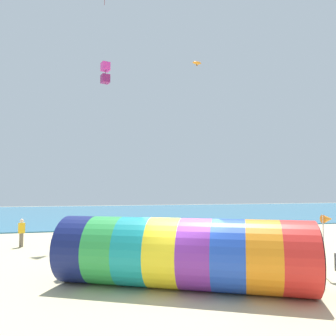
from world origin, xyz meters
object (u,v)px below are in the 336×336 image
Objects in this scene: kite_magenta_box at (105,73)px; bystander_mid_beach at (21,233)px; beach_flag at (327,222)px; giant_inflatable_tube at (182,253)px; kite_orange_parafoil at (197,63)px; bystander_near_water at (308,234)px.

kite_magenta_box is 0.69× the size of bystander_mid_beach.
giant_inflatable_tube is at bearing -179.28° from beach_flag.
kite_orange_parafoil is 0.33× the size of beach_flag.
kite_orange_parafoil is 0.69× the size of kite_magenta_box.
giant_inflatable_tube is 11.56m from bystander_near_water.
beach_flag is (13.46, -10.31, 1.34)m from bystander_mid_beach.
kite_orange_parafoil is at bearing 16.16° from bystander_mid_beach.
kite_orange_parafoil is at bearing 68.82° from giant_inflatable_tube.
kite_magenta_box reaches higher than bystander_mid_beach.
kite_orange_parafoil is at bearing 118.72° from bystander_near_water.
giant_inflatable_tube is at bearing -111.18° from kite_orange_parafoil.
kite_orange_parafoil is 18.73m from bystander_mid_beach.
kite_magenta_box is 15.24m from bystander_near_water.
giant_inflatable_tube is 12.67m from bystander_mid_beach.
beach_flag is at bearing -86.84° from kite_orange_parafoil.
bystander_mid_beach is 17.01m from beach_flag.
kite_magenta_box is 0.77× the size of bystander_near_water.
kite_magenta_box is 0.48× the size of beach_flag.
giant_inflatable_tube is at bearing -148.10° from bystander_near_water.
kite_magenta_box is at bearing 146.02° from beach_flag.
bystander_near_water is at bearing -61.28° from kite_orange_parafoil.
kite_orange_parafoil is 0.53× the size of bystander_near_water.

